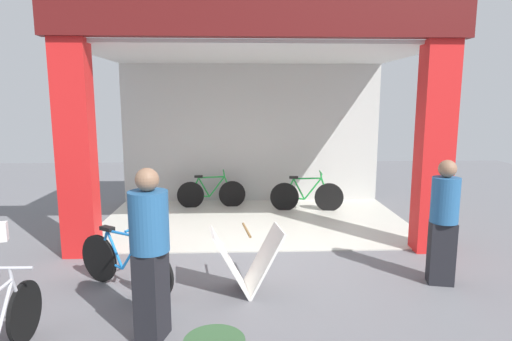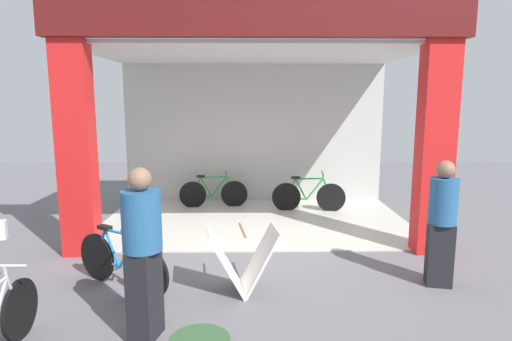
# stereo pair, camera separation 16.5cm
# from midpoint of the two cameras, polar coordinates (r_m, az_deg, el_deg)

# --- Properties ---
(ground_plane) EXTENTS (19.75, 19.75, 0.00)m
(ground_plane) POSITION_cam_midpoint_polar(r_m,az_deg,el_deg) (6.75, 0.83, -10.89)
(ground_plane) COLOR slate
(ground_plane) RESTS_ON ground
(shop_facade) EXTENTS (6.07, 3.79, 4.07)m
(shop_facade) POSITION_cam_midpoint_polar(r_m,az_deg,el_deg) (8.07, 0.49, 8.12)
(shop_facade) COLOR beige
(shop_facade) RESTS_ON ground
(bicycle_inside_0) EXTENTS (1.55, 0.43, 0.86)m
(bicycle_inside_0) POSITION_cam_midpoint_polar(r_m,az_deg,el_deg) (9.11, 7.54, -3.37)
(bicycle_inside_0) COLOR black
(bicycle_inside_0) RESTS_ON ground
(bicycle_inside_1) EXTENTS (1.50, 0.41, 0.82)m
(bicycle_inside_1) POSITION_cam_midpoint_polar(r_m,az_deg,el_deg) (9.41, -5.24, -3.00)
(bicycle_inside_1) COLOR black
(bicycle_inside_1) RESTS_ON ground
(bicycle_parked_1) EXTENTS (1.34, 0.91, 0.87)m
(bicycle_parked_1) POSITION_cam_midpoint_polar(r_m,az_deg,el_deg) (5.67, -16.78, -11.61)
(bicycle_parked_1) COLOR black
(bicycle_parked_1) RESTS_ON ground
(sandwich_board_sign) EXTENTS (0.93, 0.66, 0.81)m
(sandwich_board_sign) POSITION_cam_midpoint_polar(r_m,az_deg,el_deg) (5.33, -0.92, -11.95)
(sandwich_board_sign) COLOR silver
(sandwich_board_sign) RESTS_ON ground
(pedestrian_1) EXTENTS (0.46, 0.46, 1.72)m
(pedestrian_1) POSITION_cam_midpoint_polar(r_m,az_deg,el_deg) (4.31, -13.83, -10.39)
(pedestrian_1) COLOR black
(pedestrian_1) RESTS_ON ground
(pedestrian_2) EXTENTS (0.41, 0.41, 1.61)m
(pedestrian_2) POSITION_cam_midpoint_polar(r_m,az_deg,el_deg) (5.89, 24.37, -6.31)
(pedestrian_2) COLOR black
(pedestrian_2) RESTS_ON ground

